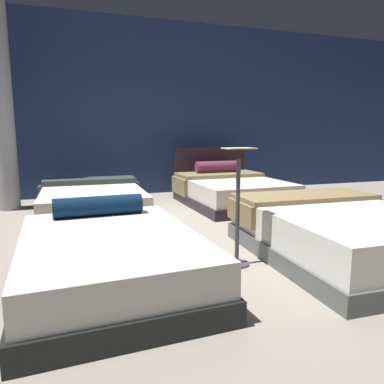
# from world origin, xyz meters

# --- Properties ---
(ground_plane) EXTENTS (18.00, 18.00, 0.02)m
(ground_plane) POSITION_xyz_m (0.00, 0.00, -0.01)
(ground_plane) COLOR gray
(showroom_back_wall) EXTENTS (18.00, 0.06, 3.50)m
(showroom_back_wall) POSITION_xyz_m (0.00, 3.02, 1.75)
(showroom_back_wall) COLOR navy
(showroom_back_wall) RESTS_ON ground_plane
(bed_0) EXTENTS (1.53, 2.08, 0.64)m
(bed_0) POSITION_xyz_m (-1.19, -1.48, 0.23)
(bed_0) COLOR black
(bed_0) RESTS_ON ground_plane
(bed_1) EXTENTS (1.72, 2.15, 0.54)m
(bed_1) POSITION_xyz_m (1.11, -1.53, 0.25)
(bed_1) COLOR #505553
(bed_1) RESTS_ON ground_plane
(bed_2) EXTENTS (1.63, 2.00, 0.49)m
(bed_2) POSITION_xyz_m (-1.20, 1.23, 0.21)
(bed_2) COLOR brown
(bed_2) RESTS_ON ground_plane
(bed_3) EXTENTS (1.68, 2.08, 0.97)m
(bed_3) POSITION_xyz_m (1.18, 1.34, 0.25)
(bed_3) COLOR black
(bed_3) RESTS_ON ground_plane
(price_sign) EXTENTS (0.28, 0.24, 1.12)m
(price_sign) POSITION_xyz_m (0.00, -1.40, 0.44)
(price_sign) COLOR #3F3F44
(price_sign) RESTS_ON ground_plane
(support_pillar) EXTENTS (0.38, 0.38, 3.50)m
(support_pillar) POSITION_xyz_m (-2.51, 2.15, 1.75)
(support_pillar) COLOR #99999E
(support_pillar) RESTS_ON ground_plane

